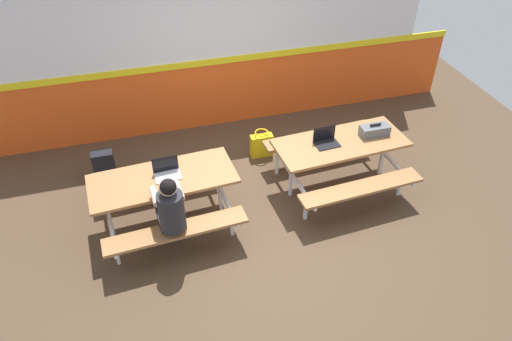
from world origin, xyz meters
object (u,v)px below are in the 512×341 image
at_px(student_nearer, 170,209).
at_px(backpack_dark, 104,165).
at_px(tote_bag_bright, 262,145).
at_px(laptop_silver, 167,172).
at_px(toolbox_grey, 375,130).
at_px(picnic_table_left, 164,188).
at_px(picnic_table_right, 340,152).
at_px(laptop_dark, 326,140).

height_order(student_nearer, backpack_dark, student_nearer).
bearing_deg(backpack_dark, tote_bag_bright, -2.66).
height_order(laptop_silver, toolbox_grey, laptop_silver).
height_order(picnic_table_left, toolbox_grey, toolbox_grey).
bearing_deg(toolbox_grey, student_nearer, -166.35).
distance_m(picnic_table_right, laptop_silver, 2.36).
distance_m(picnic_table_right, laptop_dark, 0.30).
bearing_deg(laptop_silver, student_nearer, -94.76).
bearing_deg(laptop_silver, toolbox_grey, 2.13).
bearing_deg(student_nearer, backpack_dark, 113.75).
height_order(student_nearer, toolbox_grey, student_nearer).
bearing_deg(backpack_dark, laptop_dark, -19.59).
height_order(picnic_table_right, toolbox_grey, toolbox_grey).
xyz_separation_m(laptop_silver, backpack_dark, (-0.82, 1.15, -0.57)).
xyz_separation_m(picnic_table_right, backpack_dark, (-3.17, 1.07, -0.36)).
relative_size(picnic_table_left, picnic_table_right, 1.00).
distance_m(laptop_dark, tote_bag_bright, 1.27).
relative_size(picnic_table_left, toolbox_grey, 4.58).
bearing_deg(laptop_dark, laptop_silver, -177.47).
distance_m(picnic_table_left, student_nearer, 0.57).
xyz_separation_m(laptop_silver, laptop_dark, (2.14, 0.09, 0.00)).
bearing_deg(toolbox_grey, laptop_dark, -179.06).
distance_m(picnic_table_left, laptop_silver, 0.23).
bearing_deg(picnic_table_right, toolbox_grey, 3.93).
bearing_deg(picnic_table_left, backpack_dark, 122.25).
height_order(laptop_silver, backpack_dark, laptop_silver).
distance_m(laptop_dark, backpack_dark, 3.19).
bearing_deg(laptop_dark, picnic_table_right, -6.12).
relative_size(picnic_table_left, tote_bag_bright, 4.26).
distance_m(picnic_table_left, picnic_table_right, 2.42).
distance_m(student_nearer, toolbox_grey, 2.99).
height_order(picnic_table_right, tote_bag_bright, picnic_table_right).
relative_size(picnic_table_left, laptop_dark, 5.49).
relative_size(toolbox_grey, tote_bag_bright, 0.93).
distance_m(laptop_silver, toolbox_grey, 2.86).
height_order(student_nearer, laptop_silver, student_nearer).
xyz_separation_m(picnic_table_left, student_nearer, (0.02, -0.56, 0.13)).
relative_size(picnic_table_left, laptop_silver, 5.49).
xyz_separation_m(student_nearer, backpack_dark, (-0.77, 1.75, -0.49)).
xyz_separation_m(picnic_table_right, laptop_dark, (-0.21, 0.02, 0.21)).
relative_size(picnic_table_left, student_nearer, 1.52).
bearing_deg(toolbox_grey, picnic_table_left, -177.09).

